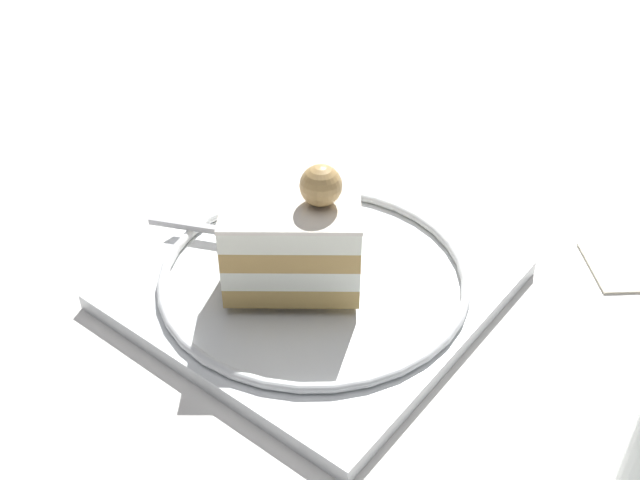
# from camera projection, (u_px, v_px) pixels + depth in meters

# --- Properties ---
(ground_plane) EXTENTS (2.40, 2.40, 0.00)m
(ground_plane) POSITION_uv_depth(u_px,v_px,m) (330.00, 270.00, 0.58)
(ground_plane) COLOR silver
(dessert_plate) EXTENTS (0.29, 0.29, 0.02)m
(dessert_plate) POSITION_uv_depth(u_px,v_px,m) (320.00, 283.00, 0.55)
(dessert_plate) COLOR white
(dessert_plate) RESTS_ON ground_plane
(cake_slice) EXTENTS (0.10, 0.12, 0.10)m
(cake_slice) POSITION_uv_depth(u_px,v_px,m) (293.00, 239.00, 0.52)
(cake_slice) COLOR tan
(cake_slice) RESTS_ON dessert_plate
(fork) EXTENTS (0.03, 0.11, 0.00)m
(fork) POSITION_uv_depth(u_px,v_px,m) (218.00, 230.00, 0.59)
(fork) COLOR silver
(fork) RESTS_ON dessert_plate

